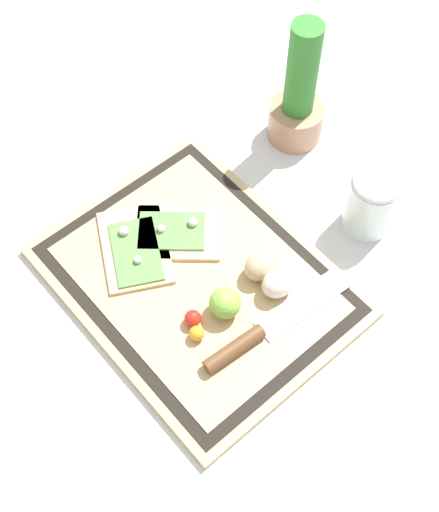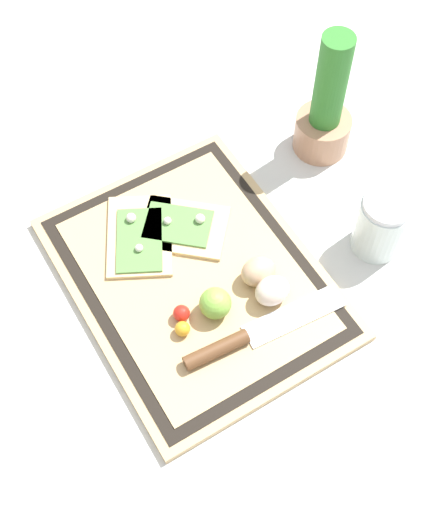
{
  "view_description": "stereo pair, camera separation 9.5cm",
  "coord_description": "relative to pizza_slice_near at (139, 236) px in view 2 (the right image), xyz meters",
  "views": [
    {
      "loc": [
        0.43,
        -0.33,
        0.97
      ],
      "look_at": [
        0.0,
        0.04,
        0.03
      ],
      "focal_mm": 50.0,
      "sensor_mm": 36.0,
      "label": 1
    },
    {
      "loc": [
        0.49,
        -0.25,
        0.97
      ],
      "look_at": [
        0.0,
        0.04,
        0.03
      ],
      "focal_mm": 50.0,
      "sensor_mm": 36.0,
      "label": 2
    }
  ],
  "objects": [
    {
      "name": "pizza_slice_far",
      "position": [
        0.02,
        0.07,
        0.0
      ],
      "size": [
        0.17,
        0.17,
        0.02
      ],
      "color": "#DBBC7F",
      "rests_on": "cutting_board"
    },
    {
      "name": "cherry_tomato_red",
      "position": [
        0.16,
        -0.01,
        0.01
      ],
      "size": [
        0.03,
        0.03,
        0.03
      ],
      "primitive_type": "sphere",
      "color": "red",
      "rests_on": "cutting_board"
    },
    {
      "name": "egg_pink",
      "position": [
        0.2,
        0.12,
        0.02
      ],
      "size": [
        0.04,
        0.05,
        0.04
      ],
      "primitive_type": "ellipsoid",
      "color": "beige",
      "rests_on": "cutting_board"
    },
    {
      "name": "ground_plane",
      "position": [
        0.1,
        0.04,
        -0.02
      ],
      "size": [
        6.0,
        6.0,
        0.0
      ],
      "primitive_type": "plane",
      "color": "silver"
    },
    {
      "name": "egg_brown",
      "position": [
        0.16,
        0.12,
        0.02
      ],
      "size": [
        0.04,
        0.05,
        0.04
      ],
      "primitive_type": "ellipsoid",
      "color": "tan",
      "rests_on": "cutting_board"
    },
    {
      "name": "cherry_tomato_yellow",
      "position": [
        0.18,
        -0.02,
        0.01
      ],
      "size": [
        0.02,
        0.02,
        0.02
      ],
      "primitive_type": "sphere",
      "color": "gold",
      "rests_on": "cutting_board"
    },
    {
      "name": "herb_pot",
      "position": [
        -0.02,
        0.37,
        0.06
      ],
      "size": [
        0.1,
        0.1,
        0.24
      ],
      "color": "#AD7A5B",
      "rests_on": "ground_plane"
    },
    {
      "name": "sauce_jar",
      "position": [
        0.2,
        0.32,
        0.03
      ],
      "size": [
        0.08,
        0.08,
        0.11
      ],
      "color": "silver",
      "rests_on": "ground_plane"
    },
    {
      "name": "cutting_board",
      "position": [
        0.1,
        0.04,
        -0.01
      ],
      "size": [
        0.46,
        0.36,
        0.02
      ],
      "color": "tan",
      "rests_on": "ground_plane"
    },
    {
      "name": "knife",
      "position": [
        0.24,
        0.04,
        0.0
      ],
      "size": [
        0.05,
        0.26,
        0.02
      ],
      "color": "silver",
      "rests_on": "cutting_board"
    },
    {
      "name": "lime",
      "position": [
        0.17,
        0.04,
        0.02
      ],
      "size": [
        0.05,
        0.05,
        0.05
      ],
      "primitive_type": "sphere",
      "color": "#7FB742",
      "rests_on": "cutting_board"
    },
    {
      "name": "pizza_slice_near",
      "position": [
        0.0,
        0.0,
        0.0
      ],
      "size": [
        0.18,
        0.16,
        0.02
      ],
      "color": "#DBBC7F",
      "rests_on": "cutting_board"
    }
  ]
}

